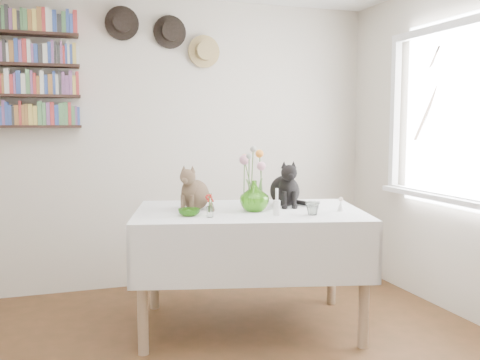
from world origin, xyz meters
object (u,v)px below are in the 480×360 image
object	(u,v)px
black_cat	(285,183)
flower_vase	(254,196)
tabby_cat	(195,186)
bookshelf_unit	(12,69)
dining_table	(249,239)

from	to	relation	value
black_cat	flower_vase	world-z (taller)	black_cat
black_cat	flower_vase	distance (m)	0.34
tabby_cat	bookshelf_unit	world-z (taller)	bookshelf_unit
tabby_cat	flower_vase	world-z (taller)	tabby_cat
dining_table	bookshelf_unit	bearing A→B (deg)	144.17
tabby_cat	black_cat	bearing A→B (deg)	33.76
dining_table	flower_vase	xyz separation A→B (m)	(0.02, -0.06, 0.31)
black_cat	bookshelf_unit	xyz separation A→B (m)	(-1.86, 1.03, 0.84)
flower_vase	black_cat	bearing A→B (deg)	28.37
black_cat	tabby_cat	bearing A→B (deg)	-175.34
dining_table	flower_vase	size ratio (longest dim) A/B	8.35
bookshelf_unit	flower_vase	bearing A→B (deg)	-36.98
tabby_cat	black_cat	size ratio (longest dim) A/B	0.94
black_cat	bookshelf_unit	size ratio (longest dim) A/B	0.34
dining_table	tabby_cat	xyz separation A→B (m)	(-0.34, 0.15, 0.36)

